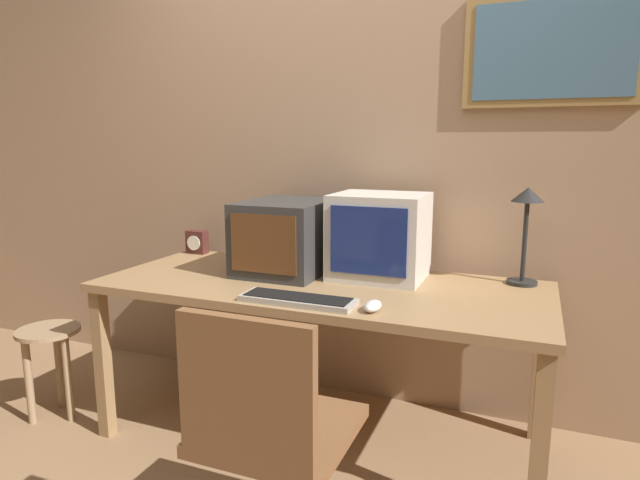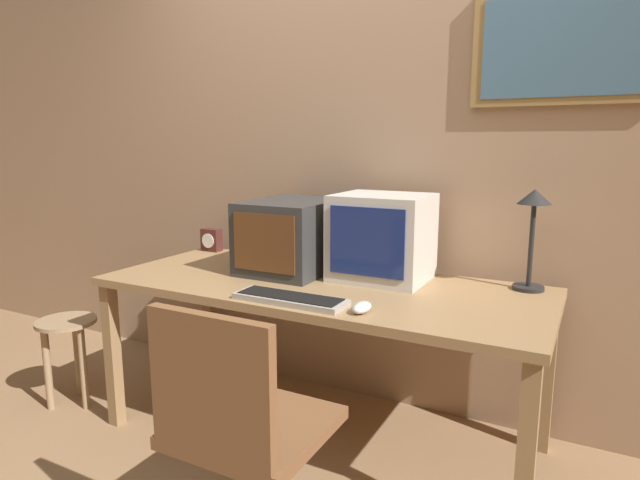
{
  "view_description": "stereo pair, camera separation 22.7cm",
  "coord_description": "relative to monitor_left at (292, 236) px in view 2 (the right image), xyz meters",
  "views": [
    {
      "loc": [
        0.83,
        -1.28,
        1.32
      ],
      "look_at": [
        0.0,
        0.8,
        0.91
      ],
      "focal_mm": 30.0,
      "sensor_mm": 36.0,
      "label": 1
    },
    {
      "loc": [
        1.04,
        -1.18,
        1.32
      ],
      "look_at": [
        0.0,
        0.8,
        0.91
      ],
      "focal_mm": 30.0,
      "sensor_mm": 36.0,
      "label": 2
    }
  ],
  "objects": [
    {
      "name": "side_stool",
      "position": [
        -1.04,
        -0.46,
        -0.56
      ],
      "size": [
        0.29,
        0.29,
        0.45
      ],
      "color": "#9E7F5B",
      "rests_on": "ground_plane"
    },
    {
      "name": "mouse_near_keyboard",
      "position": [
        0.54,
        -0.43,
        -0.15
      ],
      "size": [
        0.06,
        0.11,
        0.04
      ],
      "color": "silver",
      "rests_on": "desk"
    },
    {
      "name": "office_chair",
      "position": [
        0.4,
        -0.95,
        -0.49
      ],
      "size": [
        0.45,
        0.45,
        0.89
      ],
      "color": "black",
      "rests_on": "ground_plane"
    },
    {
      "name": "keyboard_main",
      "position": [
        0.25,
        -0.44,
        -0.15
      ],
      "size": [
        0.45,
        0.14,
        0.03
      ],
      "color": "#A8A399",
      "rests_on": "desk"
    },
    {
      "name": "monitor_right",
      "position": [
        0.43,
        0.05,
        0.02
      ],
      "size": [
        0.4,
        0.36,
        0.38
      ],
      "color": "beige",
      "rests_on": "desk"
    },
    {
      "name": "desk",
      "position": [
        0.22,
        -0.14,
        -0.23
      ],
      "size": [
        1.91,
        0.8,
        0.72
      ],
      "color": "#99754C",
      "rests_on": "ground_plane"
    },
    {
      "name": "desk_lamp",
      "position": [
        1.03,
        0.17,
        0.13
      ],
      "size": [
        0.13,
        0.13,
        0.41
      ],
      "color": "black",
      "rests_on": "desk"
    },
    {
      "name": "monitor_left",
      "position": [
        0.0,
        0.0,
        0.0
      ],
      "size": [
        0.38,
        0.48,
        0.33
      ],
      "color": "#333333",
      "rests_on": "desk"
    },
    {
      "name": "wall_back",
      "position": [
        0.23,
        0.36,
        0.42
      ],
      "size": [
        8.0,
        0.08,
        2.6
      ],
      "color": "tan",
      "rests_on": "ground_plane"
    },
    {
      "name": "desk_clock",
      "position": [
        -0.63,
        0.19,
        -0.1
      ],
      "size": [
        0.11,
        0.07,
        0.12
      ],
      "color": "#4C231E",
      "rests_on": "desk"
    }
  ]
}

